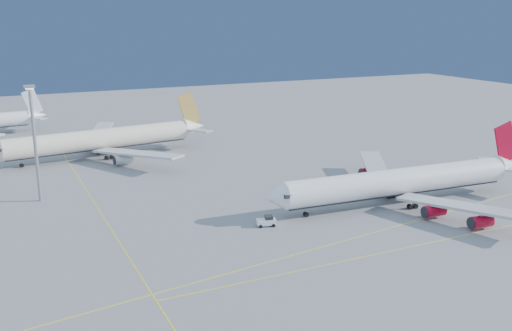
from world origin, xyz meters
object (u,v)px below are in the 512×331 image
pushback_tug (267,221)px  airliner_etihad (105,139)px  airliner_virgin (404,181)px  light_mast (34,134)px

pushback_tug → airliner_etihad: bearing=117.8°
airliner_virgin → airliner_etihad: 94.72m
airliner_virgin → light_mast: 87.54m
airliner_virgin → pushback_tug: size_ratio=16.53×
pushback_tug → light_mast: 58.73m
airliner_virgin → airliner_etihad: bearing=128.4°
airliner_etihad → pushback_tug: bearing=-83.8°
airliner_virgin → pushback_tug: (-36.12, 0.22, -4.29)m
airliner_etihad → airliner_virgin: bearing=-62.0°
airliner_virgin → light_mast: light_mast is taller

